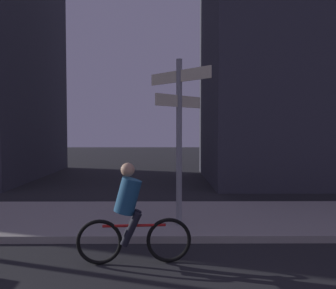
{
  "coord_description": "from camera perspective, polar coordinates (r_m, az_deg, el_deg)",
  "views": [
    {
      "loc": [
        0.34,
        -1.02,
        2.13
      ],
      "look_at": [
        0.39,
        6.25,
        1.81
      ],
      "focal_mm": 36.92,
      "sensor_mm": 36.0,
      "label": 1
    }
  ],
  "objects": [
    {
      "name": "signpost",
      "position": [
        7.15,
        1.84,
        3.07
      ],
      "size": [
        1.19,
        1.19,
        3.44
      ],
      "color": "gray",
      "rests_on": "sidewalk_kerb"
    },
    {
      "name": "cyclist",
      "position": [
        5.61,
        -6.12,
        -11.82
      ],
      "size": [
        1.82,
        0.35,
        1.61
      ],
      "color": "black",
      "rests_on": "ground_plane"
    },
    {
      "name": "sidewalk_kerb",
      "position": [
        8.18,
        -2.82,
        -12.1
      ],
      "size": [
        40.0,
        3.12,
        0.14
      ],
      "primitive_type": "cube",
      "color": "#9E9991",
      "rests_on": "ground_plane"
    }
  ]
}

